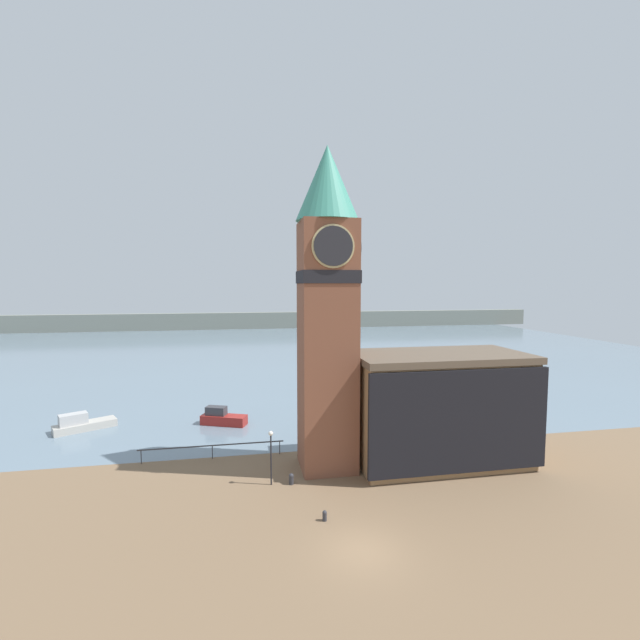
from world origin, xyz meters
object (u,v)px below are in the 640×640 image
boat_far (82,424)px  lamp_post (271,447)px  mooring_bollard_far (325,515)px  clock_tower (327,301)px  pier_building (439,407)px  mooring_bollard_near (291,478)px  boat_near (222,418)px

boat_far → lamp_post: size_ratio=1.44×
mooring_bollard_far → clock_tower: bearing=77.6°
boat_far → lamp_post: (16.70, -14.15, 2.03)m
pier_building → boat_far: bearing=157.2°
boat_far → lamp_post: bearing=-69.1°
mooring_bollard_far → lamp_post: lamp_post is taller
mooring_bollard_near → lamp_post: bearing=172.0°
boat_near → boat_far: (-12.87, 0.65, -0.04)m
boat_far → mooring_bollard_far: 27.30m
lamp_post → pier_building: bearing=7.3°
mooring_bollard_near → boat_near: bearing=110.7°
boat_near → lamp_post: 14.18m
clock_tower → boat_far: bearing=150.3°
clock_tower → mooring_bollard_far: clock_tower is taller
clock_tower → pier_building: bearing=-3.5°
mooring_bollard_far → boat_far: bearing=135.4°
pier_building → mooring_bollard_near: 12.38m
boat_near → mooring_bollard_far: bearing=-49.0°
mooring_bollard_far → mooring_bollard_near: bearing=105.8°
pier_building → mooring_bollard_near: bearing=-171.0°
pier_building → boat_near: pier_building is taller
boat_near → mooring_bollard_far: (6.55, -18.54, -0.32)m
pier_building → lamp_post: (-12.98, -1.65, -1.58)m
mooring_bollard_near → lamp_post: size_ratio=0.20×
clock_tower → boat_near: size_ratio=5.10×
clock_tower → boat_near: bearing=125.7°
pier_building → lamp_post: bearing=-172.7°
boat_near → mooring_bollard_far: boat_near is taller
clock_tower → mooring_bollard_near: (-2.96, -2.36, -12.02)m
pier_building → mooring_bollard_near: size_ratio=17.39×
mooring_bollard_far → lamp_post: (-2.72, 5.04, 2.31)m
mooring_bollard_far → lamp_post: 6.17m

